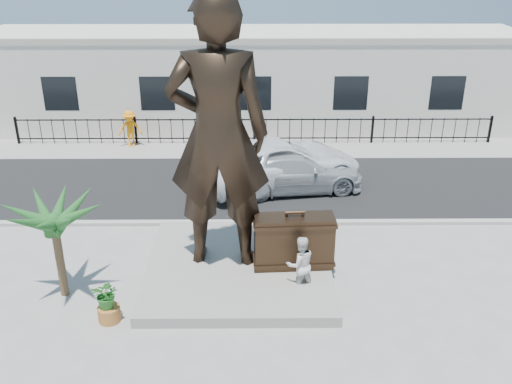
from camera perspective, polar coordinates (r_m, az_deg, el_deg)
ground at (r=15.31m, az=0.06°, el=-10.97°), size 100.00×100.00×0.00m
street at (r=22.34m, az=-0.12°, el=0.88°), size 40.00×7.00×0.01m
curb at (r=19.14m, az=-0.06°, el=-3.08°), size 40.00×0.25×0.12m
far_sidewalk at (r=26.06m, az=-0.17°, el=4.35°), size 40.00×2.50×0.02m
plinth at (r=16.49m, az=-1.74°, el=-7.56°), size 5.20×5.20×0.30m
fence at (r=26.63m, az=-0.18°, el=6.12°), size 22.00×0.10×1.20m
building at (r=30.27m, az=-0.23°, el=11.45°), size 28.00×7.00×4.40m
statue at (r=15.13m, az=-3.83°, el=5.73°), size 2.79×1.88×7.49m
suitcase at (r=15.95m, az=3.81°, el=-4.95°), size 2.23×0.82×1.54m
tourist at (r=15.40m, az=4.45°, el=-7.22°), size 0.92×0.79×1.62m
car_white at (r=21.94m, az=2.36°, el=2.93°), size 7.02×5.21×1.77m
car_silver at (r=21.54m, az=3.85°, el=2.10°), size 5.43×2.85×1.50m
worker at (r=26.73m, az=-12.48°, el=6.20°), size 1.16×0.76×1.68m
palm_tree at (r=16.45m, az=-18.52°, el=-9.65°), size 1.80×1.80×3.20m
planter at (r=15.02m, az=-14.46°, el=-11.71°), size 0.56×0.56×0.40m
shrub at (r=14.70m, az=-14.69°, el=-9.88°), size 0.78×0.72×0.75m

